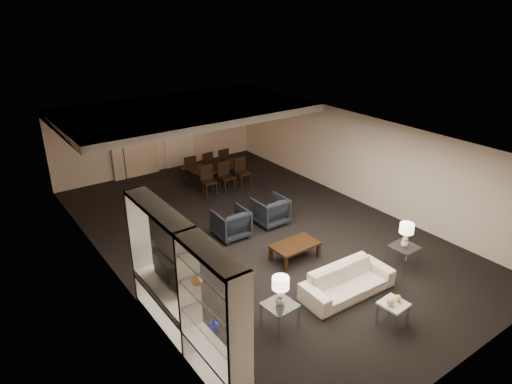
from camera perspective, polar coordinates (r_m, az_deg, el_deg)
The scene contains 35 objects.
floor at distance 11.43m, azimuth 0.00°, elevation -5.06°, with size 11.00×11.00×0.00m, color black.
ceiling at distance 10.47m, azimuth 0.00°, elevation 7.05°, with size 7.00×11.00×0.02m, color silver.
wall_back at distance 15.44m, azimuth -12.09°, elevation 7.13°, with size 7.00×0.02×2.50m, color beige.
wall_front at distance 7.69m, azimuth 25.30°, elevation -12.33°, with size 7.00×0.02×2.50m, color beige.
wall_left at distance 9.48m, azimuth -17.50°, elevation -4.09°, with size 0.02×11.00×2.50m, color beige.
wall_right at distance 13.11m, azimuth 12.56°, elevation 4.16°, with size 0.02×11.00×2.50m, color beige.
ceiling_soffit at distance 13.40m, azimuth -8.91°, elevation 9.99°, with size 7.00×4.00×0.20m, color silver.
curtains at distance 15.07m, azimuth -15.07°, elevation 6.23°, with size 1.50×0.12×2.40m, color beige.
door at distance 15.75m, azimuth -9.66°, elevation 6.88°, with size 0.90×0.05×2.10m, color silver.
painting at distance 16.25m, azimuth -5.30°, elevation 9.45°, with size 0.95×0.04×0.65m, color #142D38.
media_unit at distance 7.46m, azimuth -9.22°, elevation -11.92°, with size 0.38×3.40×2.35m, color white, non-canonical shape.
pendant_light at distance 13.65m, azimuth -7.65°, elevation 8.23°, with size 0.52×0.52×0.24m, color #D8591E.
sofa at distance 9.30m, azimuth 11.38°, elevation -10.91°, with size 1.93×0.76×0.56m, color beige.
coffee_table at distance 10.30m, azimuth 4.87°, elevation -7.40°, with size 1.06×0.62×0.38m, color black, non-canonical shape.
armchair_left at distance 11.10m, azimuth -3.17°, elevation -3.93°, with size 0.77×0.79×0.72m, color black.
armchair_right at distance 11.71m, azimuth 1.77°, elevation -2.35°, with size 0.77×0.79×0.72m, color black.
side_table_left at distance 8.36m, azimuth 2.99°, elevation -15.17°, with size 0.53×0.53×0.50m, color silver, non-canonical shape.
side_table_right at distance 10.47m, azimuth 17.86°, elevation -7.66°, with size 0.53×0.53×0.50m, color silver, non-canonical shape.
table_lamp_left at distance 8.04m, azimuth 3.07°, elevation -12.26°, with size 0.30×0.30×0.55m, color beige, non-canonical shape.
table_lamp_right at distance 10.22m, azimuth 18.22°, elevation -5.15°, with size 0.30×0.30×0.55m, color beige, non-canonical shape.
marble_table at distance 8.79m, azimuth 16.68°, elevation -14.31°, with size 0.44×0.44×0.44m, color white, non-canonical shape.
gold_gourd_a at distance 8.55m, azimuth 16.48°, elevation -13.03°, with size 0.14×0.14×0.14m, color #EDD27D.
gold_gourd_b at distance 8.69m, azimuth 17.32°, elevation -12.56°, with size 0.12×0.12×0.12m, color #F1DF7F.
television at distance 8.19m, azimuth -11.74°, elevation -9.56°, with size 0.14×1.10×0.63m, color black.
vase_blue at distance 6.80m, azimuth -5.31°, elevation -16.13°, with size 0.15×0.15×0.16m, color #2935B2.
vase_amber at distance 6.81m, azimuth -7.41°, elevation -10.84°, with size 0.17×0.17×0.17m, color #BA873E.
floor_speaker at distance 9.07m, azimuth -8.23°, elevation -9.82°, with size 0.11×0.11×1.04m, color black.
dining_table at distance 14.26m, azimuth -5.09°, elevation 2.15°, with size 1.70×0.95×0.60m, color black.
chair_nl at distance 13.40m, azimuth -5.87°, elevation 1.36°, with size 0.41×0.41×0.89m, color black, non-canonical shape.
chair_nm at distance 13.69m, azimuth -3.71°, elevation 1.92°, with size 0.41×0.41×0.89m, color black, non-canonical shape.
chair_nr at distance 13.99m, azimuth -1.63°, elevation 2.45°, with size 0.41×0.41×0.89m, color black, non-canonical shape.
chair_fl at distance 14.47m, azimuth -8.47°, elevation 2.93°, with size 0.41×0.41×0.89m, color black, non-canonical shape.
chair_fm at distance 14.74m, azimuth -6.41°, elevation 3.42°, with size 0.41×0.41×0.89m, color black, non-canonical shape.
chair_fr at distance 15.02m, azimuth -4.42°, elevation 3.89°, with size 0.41×0.41×0.89m, color black, non-canonical shape.
floor_lamp at distance 14.74m, azimuth -16.15°, elevation 3.97°, with size 0.22×0.22×1.54m, color black, non-canonical shape.
Camera 1 is at (-5.86, -8.15, 5.46)m, focal length 32.00 mm.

